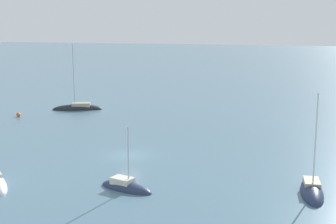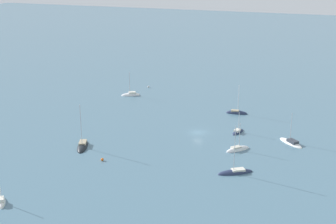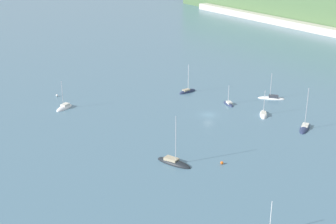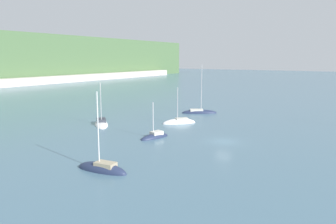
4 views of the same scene
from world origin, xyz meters
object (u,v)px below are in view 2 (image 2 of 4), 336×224
(sailboat_2, at_px, (2,203))
(sailboat_7, at_px, (291,143))
(mooring_buoy_1, at_px, (149,87))
(sailboat_3, at_px, (83,146))
(sailboat_5, at_px, (238,150))
(sailboat_4, at_px, (131,95))
(sailboat_6, at_px, (237,113))
(sailboat_0, at_px, (235,173))
(sailboat_1, at_px, (238,132))
(mooring_buoy_0, at_px, (102,159))

(sailboat_2, bearing_deg, sailboat_7, -81.34)
(sailboat_7, height_order, mooring_buoy_1, sailboat_7)
(sailboat_2, xyz_separation_m, mooring_buoy_1, (-88.51, -5.64, 0.24))
(sailboat_3, relative_size, sailboat_5, 1.53)
(sailboat_4, xyz_separation_m, mooring_buoy_1, (-11.43, 1.90, 0.25))
(sailboat_6, bearing_deg, sailboat_4, 163.51)
(sailboat_0, height_order, mooring_buoy_1, sailboat_0)
(sailboat_7, bearing_deg, sailboat_1, 31.90)
(sailboat_3, xyz_separation_m, sailboat_7, (-20.59, 49.33, 0.02))
(mooring_buoy_0, bearing_deg, sailboat_1, 138.65)
(sailboat_2, distance_m, sailboat_4, 77.45)
(sailboat_5, bearing_deg, sailboat_1, 53.88)
(sailboat_3, relative_size, sailboat_7, 1.40)
(sailboat_1, bearing_deg, sailboat_3, 138.93)
(sailboat_3, distance_m, sailboat_6, 50.28)
(sailboat_7, distance_m, mooring_buoy_0, 48.48)
(mooring_buoy_1, bearing_deg, sailboat_1, 49.86)
(sailboat_1, distance_m, sailboat_4, 48.35)
(sailboat_0, distance_m, sailboat_7, 24.18)
(mooring_buoy_0, xyz_separation_m, mooring_buoy_1, (-63.88, -14.68, 0.01))
(sailboat_1, xyz_separation_m, mooring_buoy_1, (-34.32, -40.70, 0.26))
(sailboat_0, relative_size, sailboat_7, 1.38)
(sailboat_0, height_order, sailboat_3, sailboat_3)
(sailboat_5, distance_m, mooring_buoy_0, 33.47)
(sailboat_6, bearing_deg, mooring_buoy_0, -122.39)
(sailboat_0, xyz_separation_m, sailboat_2, (29.02, -39.94, 0.03))
(sailboat_2, xyz_separation_m, sailboat_4, (-77.08, -7.53, -0.01))
(sailboat_5, xyz_separation_m, mooring_buoy_1, (-46.49, -43.28, 0.28))
(sailboat_1, xyz_separation_m, sailboat_4, (-22.89, -42.59, 0.01))
(sailboat_7, bearing_deg, sailboat_2, 89.49)
(sailboat_1, height_order, sailboat_4, sailboat_4)
(sailboat_7, relative_size, mooring_buoy_0, 12.67)
(sailboat_2, bearing_deg, sailboat_1, -70.13)
(sailboat_0, bearing_deg, mooring_buoy_1, -85.91)
(sailboat_0, height_order, sailboat_6, sailboat_0)
(sailboat_2, height_order, mooring_buoy_1, sailboat_2)
(sailboat_1, height_order, mooring_buoy_1, sailboat_1)
(sailboat_4, bearing_deg, sailboat_1, 121.01)
(sailboat_2, xyz_separation_m, sailboat_6, (-70.24, 31.20, -0.03))
(sailboat_1, relative_size, mooring_buoy_0, 9.45)
(sailboat_2, distance_m, mooring_buoy_0, 26.24)
(sailboat_1, distance_m, mooring_buoy_0, 39.37)
(sailboat_6, bearing_deg, sailboat_5, -83.61)
(sailboat_3, height_order, mooring_buoy_1, sailboat_3)
(sailboat_5, height_order, sailboat_7, sailboat_7)
(sailboat_2, height_order, sailboat_3, sailboat_3)
(sailboat_2, height_order, mooring_buoy_0, sailboat_2)
(sailboat_6, relative_size, mooring_buoy_0, 14.53)
(sailboat_0, distance_m, sailboat_6, 42.13)
(sailboat_4, bearing_deg, sailboat_2, 64.85)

